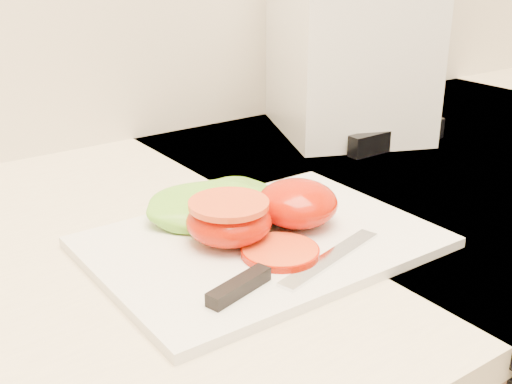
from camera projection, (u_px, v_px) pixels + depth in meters
cutting_board at (262, 242)px, 0.63m from camera, size 0.32×0.23×0.01m
tomato_half_dome at (297, 203)px, 0.65m from camera, size 0.08×0.08×0.05m
tomato_half_cut at (229, 219)px, 0.61m from camera, size 0.08×0.08×0.04m
tomato_slice_0 at (280, 252)px, 0.59m from camera, size 0.07×0.07×0.01m
lettuce_leaf_0 at (213, 206)px, 0.67m from camera, size 0.16×0.13×0.03m
lettuce_leaf_1 at (243, 198)px, 0.69m from camera, size 0.13×0.14×0.02m
knife at (277, 275)px, 0.55m from camera, size 0.21×0.05×0.01m
appliance at (348, 32)px, 0.96m from camera, size 0.28×0.31×0.30m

